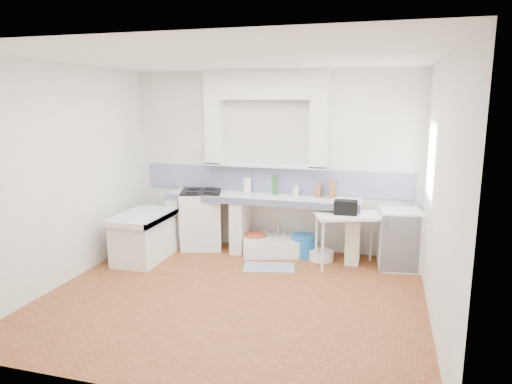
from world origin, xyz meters
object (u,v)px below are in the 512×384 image
(stove, at_px, (202,220))
(sink, at_px, (275,247))
(fridge, at_px, (400,239))
(side_table, at_px, (348,241))

(stove, bearing_deg, sink, -18.38)
(fridge, bearing_deg, sink, 168.98)
(stove, distance_m, fridge, 3.05)
(fridge, bearing_deg, side_table, -176.18)
(side_table, bearing_deg, stove, 152.95)
(stove, xyz_separation_m, fridge, (3.05, -0.12, -0.03))
(stove, distance_m, sink, 1.27)
(stove, height_order, side_table, stove)
(sink, bearing_deg, fridge, -20.15)
(stove, bearing_deg, side_table, -23.62)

